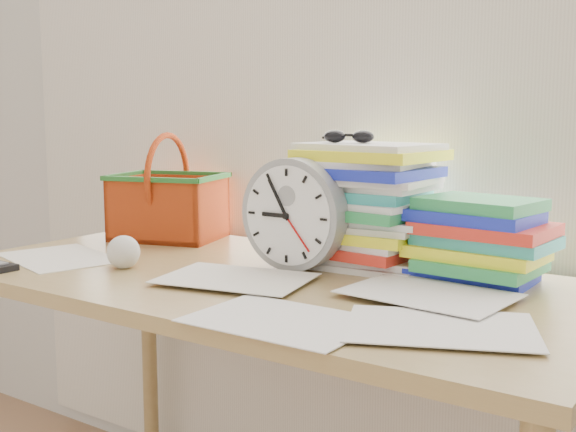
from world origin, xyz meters
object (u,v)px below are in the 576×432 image
Objects in this scene: book_stack at (477,240)px; basket at (168,187)px; desk at (263,310)px; clock at (294,214)px; paper_stack at (365,205)px.

book_stack is 1.01× the size of basket.
desk is 0.21m from clock.
basket is (-0.60, 0.00, 0.00)m from paper_stack.
paper_stack is 1.28× the size of clock.
clock is at bearing -127.07° from paper_stack.
desk is 5.04× the size of basket.
desk is at bearing -152.10° from book_stack.
clock reaches higher than desk.
paper_stack is at bearing 59.87° from desk.
desk is 0.46m from book_stack.
paper_stack is at bearing 178.00° from book_stack.
clock is 0.87× the size of basket.
paper_stack reaches higher than desk.
paper_stack is 1.12× the size of basket.
basket is (-0.50, 0.13, 0.02)m from clock.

